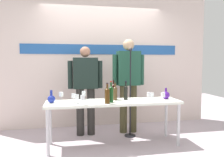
% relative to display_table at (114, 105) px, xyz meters
% --- Properties ---
extents(ground_plane, '(10.00, 10.00, 0.00)m').
position_rel_display_table_xyz_m(ground_plane, '(0.00, 0.00, -0.66)').
color(ground_plane, '#B9A8B1').
extents(back_wall, '(4.68, 0.11, 3.00)m').
position_rel_display_table_xyz_m(back_wall, '(0.00, 1.23, 0.84)').
color(back_wall, beige).
rests_on(back_wall, ground).
extents(display_table, '(2.15, 0.57, 0.73)m').
position_rel_display_table_xyz_m(display_table, '(0.00, 0.00, 0.00)').
color(display_table, white).
rests_on(display_table, ground).
extents(decanter_blue_left, '(0.12, 0.12, 0.20)m').
position_rel_display_table_xyz_m(decanter_blue_left, '(-0.98, 0.02, 0.13)').
color(decanter_blue_left, '#1C2C99').
rests_on(decanter_blue_left, display_table).
extents(decanter_blue_right, '(0.13, 0.13, 0.19)m').
position_rel_display_table_xyz_m(decanter_blue_right, '(0.91, 0.02, 0.13)').
color(decanter_blue_right, '#4A198E').
rests_on(decanter_blue_right, display_table).
extents(presenter_left, '(0.63, 0.22, 1.63)m').
position_rel_display_table_xyz_m(presenter_left, '(-0.41, 0.60, 0.28)').
color(presenter_left, '#272523').
rests_on(presenter_left, ground).
extents(presenter_right, '(0.61, 0.22, 1.78)m').
position_rel_display_table_xyz_m(presenter_right, '(0.41, 0.60, 0.36)').
color(presenter_right, '#403B22').
rests_on(presenter_right, ground).
extents(wine_bottle_0, '(0.07, 0.07, 0.33)m').
position_rel_display_table_xyz_m(wine_bottle_0, '(-0.07, -0.11, 0.20)').
color(wine_bottle_0, '#143F17').
rests_on(wine_bottle_0, display_table).
extents(wine_bottle_1, '(0.06, 0.06, 0.31)m').
position_rel_display_table_xyz_m(wine_bottle_1, '(0.22, 0.07, 0.20)').
color(wine_bottle_1, black).
rests_on(wine_bottle_1, display_table).
extents(wine_bottle_2, '(0.07, 0.07, 0.29)m').
position_rel_display_table_xyz_m(wine_bottle_2, '(0.04, 0.07, 0.19)').
color(wine_bottle_2, '#4C361D').
rests_on(wine_bottle_2, display_table).
extents(wine_bottle_3, '(0.07, 0.07, 0.33)m').
position_rel_display_table_xyz_m(wine_bottle_3, '(0.03, 0.17, 0.21)').
color(wine_bottle_3, black).
rests_on(wine_bottle_3, display_table).
extents(wine_bottle_4, '(0.08, 0.08, 0.32)m').
position_rel_display_table_xyz_m(wine_bottle_4, '(-0.14, -0.19, 0.20)').
color(wine_bottle_4, '#42280B').
rests_on(wine_bottle_4, display_table).
extents(wine_glass_left_0, '(0.07, 0.07, 0.14)m').
position_rel_display_table_xyz_m(wine_glass_left_0, '(-0.51, -0.22, 0.17)').
color(wine_glass_left_0, white).
rests_on(wine_glass_left_0, display_table).
extents(wine_glass_left_1, '(0.07, 0.07, 0.14)m').
position_rel_display_table_xyz_m(wine_glass_left_1, '(-0.47, 0.22, 0.17)').
color(wine_glass_left_1, white).
rests_on(wine_glass_left_1, display_table).
extents(wine_glass_left_2, '(0.06, 0.06, 0.14)m').
position_rel_display_table_xyz_m(wine_glass_left_2, '(-0.59, -0.10, 0.16)').
color(wine_glass_left_2, white).
rests_on(wine_glass_left_2, display_table).
extents(wine_glass_left_3, '(0.07, 0.07, 0.14)m').
position_rel_display_table_xyz_m(wine_glass_left_3, '(-0.64, 0.00, 0.17)').
color(wine_glass_left_3, white).
rests_on(wine_glass_left_3, display_table).
extents(wine_glass_left_4, '(0.07, 0.07, 0.15)m').
position_rel_display_table_xyz_m(wine_glass_left_4, '(-0.83, 0.14, 0.17)').
color(wine_glass_left_4, white).
rests_on(wine_glass_left_4, display_table).
extents(wine_glass_right_0, '(0.06, 0.06, 0.15)m').
position_rel_display_table_xyz_m(wine_glass_right_0, '(0.54, -0.15, 0.17)').
color(wine_glass_right_0, white).
rests_on(wine_glass_right_0, display_table).
extents(wine_glass_right_1, '(0.07, 0.07, 0.13)m').
position_rel_display_table_xyz_m(wine_glass_right_1, '(0.63, -0.05, 0.15)').
color(wine_glass_right_1, white).
rests_on(wine_glass_right_1, display_table).
extents(wine_glass_right_2, '(0.06, 0.06, 0.14)m').
position_rel_display_table_xyz_m(wine_glass_right_2, '(0.78, -0.15, 0.16)').
color(wine_glass_right_2, white).
rests_on(wine_glass_right_2, display_table).
extents(microphone_stand, '(0.20, 0.20, 1.60)m').
position_rel_display_table_xyz_m(microphone_stand, '(0.38, 0.36, -0.12)').
color(microphone_stand, black).
rests_on(microphone_stand, ground).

